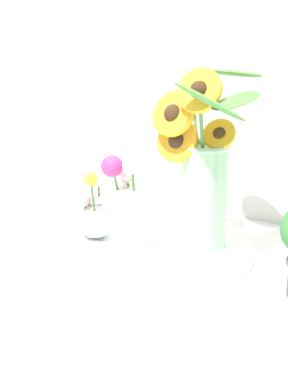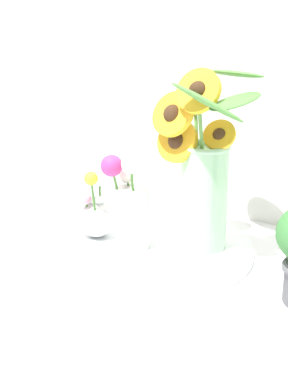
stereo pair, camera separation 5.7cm
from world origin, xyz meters
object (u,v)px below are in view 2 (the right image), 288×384
Objects in this scene: serving_tray at (144,247)px; vase_small_center at (130,207)px; vase_bulb_right at (96,214)px; mason_jar_sunflowers at (203,170)px.

serving_tray is 0.10m from vase_small_center.
mason_jar_sunflowers is at bearing 19.16° from vase_bulb_right.
serving_tray is at bearing 12.63° from vase_bulb_right.
vase_bulb_right reaches higher than serving_tray.
vase_small_center is at bearing -3.26° from vase_bulb_right.
serving_tray is 2.92× the size of vase_bulb_right.
mason_jar_sunflowers reaches higher than vase_small_center.
vase_bulb_right is at bearing -167.37° from serving_tray.
mason_jar_sunflowers is at bearing 25.22° from serving_tray.
mason_jar_sunflowers reaches higher than serving_tray.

